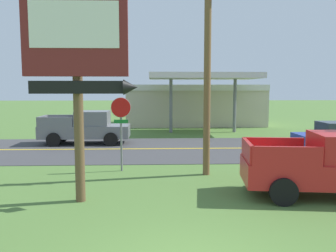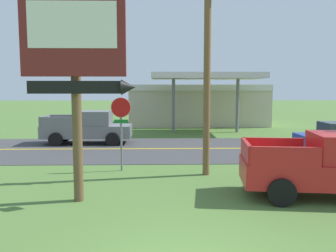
{
  "view_description": "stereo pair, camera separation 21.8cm",
  "coord_description": "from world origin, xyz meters",
  "px_view_note": "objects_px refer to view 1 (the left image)",
  "views": [
    {
      "loc": [
        -0.57,
        -6.13,
        3.31
      ],
      "look_at": [
        0.0,
        8.0,
        1.8
      ],
      "focal_mm": 37.98,
      "sensor_mm": 36.0,
      "label": 1
    },
    {
      "loc": [
        -0.36,
        -6.13,
        3.31
      ],
      "look_at": [
        0.0,
        8.0,
        1.8
      ],
      "focal_mm": 37.98,
      "sensor_mm": 36.0,
      "label": 2
    }
  ],
  "objects_px": {
    "motel_sign": "(78,56)",
    "gas_station": "(194,103)",
    "pickup_red_parked_on_lawn": "(332,166)",
    "utility_pole": "(207,58)",
    "pickup_grey_on_road": "(86,128)",
    "stop_sign": "(121,121)"
  },
  "relations": [
    {
      "from": "utility_pole",
      "to": "gas_station",
      "type": "relative_size",
      "value": 0.69
    },
    {
      "from": "utility_pole",
      "to": "gas_station",
      "type": "distance_m",
      "value": 18.98
    },
    {
      "from": "stop_sign",
      "to": "utility_pole",
      "type": "xyz_separation_m",
      "value": [
        3.3,
        -0.72,
        2.42
      ]
    },
    {
      "from": "stop_sign",
      "to": "gas_station",
      "type": "bearing_deg",
      "value": 74.54
    },
    {
      "from": "gas_station",
      "to": "utility_pole",
      "type": "bearing_deg",
      "value": -95.12
    },
    {
      "from": "utility_pole",
      "to": "gas_station",
      "type": "bearing_deg",
      "value": 84.88
    },
    {
      "from": "stop_sign",
      "to": "utility_pole",
      "type": "bearing_deg",
      "value": -12.24
    },
    {
      "from": "utility_pole",
      "to": "pickup_grey_on_road",
      "type": "height_order",
      "value": "utility_pole"
    },
    {
      "from": "motel_sign",
      "to": "pickup_grey_on_road",
      "type": "bearing_deg",
      "value": 99.82
    },
    {
      "from": "pickup_grey_on_road",
      "to": "stop_sign",
      "type": "bearing_deg",
      "value": -69.08
    },
    {
      "from": "pickup_red_parked_on_lawn",
      "to": "pickup_grey_on_road",
      "type": "distance_m",
      "value": 14.29
    },
    {
      "from": "motel_sign",
      "to": "pickup_red_parked_on_lawn",
      "type": "bearing_deg",
      "value": 2.02
    },
    {
      "from": "utility_pole",
      "to": "pickup_grey_on_road",
      "type": "bearing_deg",
      "value": 127.64
    },
    {
      "from": "gas_station",
      "to": "pickup_red_parked_on_lawn",
      "type": "height_order",
      "value": "gas_station"
    },
    {
      "from": "utility_pole",
      "to": "pickup_red_parked_on_lawn",
      "type": "bearing_deg",
      "value": -40.59
    },
    {
      "from": "gas_station",
      "to": "pickup_red_parked_on_lawn",
      "type": "relative_size",
      "value": 2.22
    },
    {
      "from": "gas_station",
      "to": "pickup_grey_on_road",
      "type": "height_order",
      "value": "gas_station"
    },
    {
      "from": "pickup_grey_on_road",
      "to": "motel_sign",
      "type": "bearing_deg",
      "value": -80.18
    },
    {
      "from": "motel_sign",
      "to": "stop_sign",
      "type": "relative_size",
      "value": 2.1
    },
    {
      "from": "gas_station",
      "to": "pickup_red_parked_on_lawn",
      "type": "distance_m",
      "value": 21.76
    },
    {
      "from": "motel_sign",
      "to": "gas_station",
      "type": "distance_m",
      "value": 22.8
    },
    {
      "from": "pickup_red_parked_on_lawn",
      "to": "motel_sign",
      "type": "bearing_deg",
      "value": -177.98
    }
  ]
}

